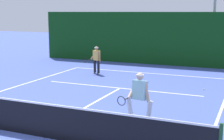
# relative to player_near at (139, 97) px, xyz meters

# --- Properties ---
(ground_plane) EXTENTS (80.00, 80.00, 0.00)m
(ground_plane) POSITION_rel_player_near_xyz_m (-2.47, -2.01, -0.93)
(ground_plane) COLOR #4358AC
(court_line_baseline_far) EXTENTS (9.34, 0.10, 0.01)m
(court_line_baseline_far) POSITION_rel_player_near_xyz_m (-2.47, 8.67, -0.93)
(court_line_baseline_far) COLOR white
(court_line_baseline_far) RESTS_ON ground_plane
(court_line_service) EXTENTS (7.62, 0.10, 0.01)m
(court_line_service) POSITION_rel_player_near_xyz_m (-2.47, 4.50, -0.93)
(court_line_service) COLOR white
(court_line_service) RESTS_ON ground_plane
(court_line_centre) EXTENTS (0.10, 6.40, 0.01)m
(court_line_centre) POSITION_rel_player_near_xyz_m (-2.47, 1.19, -0.93)
(court_line_centre) COLOR white
(court_line_centre) RESTS_ON ground_plane
(tennis_net) EXTENTS (10.25, 0.09, 1.08)m
(tennis_net) POSITION_rel_player_near_xyz_m (-2.47, -2.01, -0.41)
(tennis_net) COLOR #1E4723
(tennis_net) RESTS_ON ground_plane
(player_near) EXTENTS (1.00, 0.90, 1.69)m
(player_near) POSITION_rel_player_near_xyz_m (0.00, 0.00, 0.00)
(player_near) COLOR silver
(player_near) RESTS_ON ground_plane
(player_far) EXTENTS (0.97, 0.84, 1.58)m
(player_far) POSITION_rel_player_near_xyz_m (-5.05, 7.25, -0.06)
(player_far) COLOR black
(player_far) RESTS_ON ground_plane
(tennis_ball) EXTENTS (0.07, 0.07, 0.07)m
(tennis_ball) POSITION_rel_player_near_xyz_m (1.16, 5.67, -0.90)
(tennis_ball) COLOR #D1E033
(tennis_ball) RESTS_ON ground_plane
(back_fence_windscreen) EXTENTS (17.86, 0.12, 3.50)m
(back_fence_windscreen) POSITION_rel_player_near_xyz_m (-2.47, 11.95, 0.82)
(back_fence_windscreen) COLOR #0E3C13
(back_fence_windscreen) RESTS_ON ground_plane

